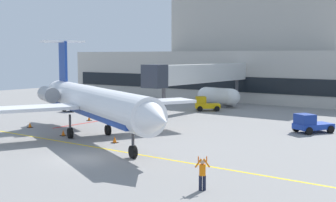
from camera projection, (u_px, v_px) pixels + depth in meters
The scene contains 13 objects.
ground at pixel (85, 159), 31.74m from camera, with size 120.00×120.00×0.11m.
terminal_building at pixel (268, 56), 75.03m from camera, with size 75.34×16.94×20.73m.
jet_bridge_west at pixel (199, 74), 58.92m from camera, with size 2.40×22.14×6.14m.
regional_jet at pixel (91, 102), 39.49m from camera, with size 26.08×19.71×8.68m.
baggage_tug at pixel (205, 104), 59.09m from camera, with size 3.46×3.32×1.86m.
pushback_tractor at pixel (76, 103), 59.04m from camera, with size 1.94×2.93×2.34m.
belt_loader at pixel (310, 124), 42.29m from camera, with size 3.48×3.93×1.78m.
fuel_tank at pixel (218, 96), 63.82m from camera, with size 6.98×3.04×2.67m.
marshaller at pixel (202, 173), 24.14m from camera, with size 0.70×0.59×1.84m.
safety_cone_alpha at pixel (30, 125), 45.36m from camera, with size 0.47×0.47×0.55m.
safety_cone_bravo at pixel (89, 118), 50.18m from camera, with size 0.47×0.47×0.55m.
safety_cone_charlie at pixel (115, 140), 37.42m from camera, with size 0.47×0.47×0.55m.
safety_cone_delta at pixel (63, 133), 40.75m from camera, with size 0.47×0.47×0.55m.
Camera 1 is at (23.26, -21.56, 7.15)m, focal length 48.73 mm.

